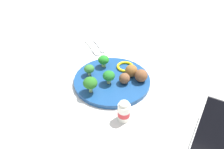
{
  "coord_description": "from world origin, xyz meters",
  "views": [
    {
      "loc": [
        0.61,
        -0.29,
        0.55
      ],
      "look_at": [
        0.0,
        0.0,
        0.04
      ],
      "focal_mm": 37.6,
      "sensor_mm": 36.0,
      "label": 1
    }
  ],
  "objects_px": {
    "pepper_ring_mid_right": "(125,67)",
    "yogurt_bottle": "(124,112)",
    "broccoli_floret_front_left": "(104,60)",
    "meatball_front_left": "(131,71)",
    "meatball_front_right": "(141,76)",
    "plate": "(112,81)",
    "napkin": "(95,47)",
    "broccoli_floret_near_rim": "(90,83)",
    "fork": "(100,46)",
    "knife": "(92,48)",
    "broccoli_floret_center": "(109,76)",
    "broccoli_floret_mid_right": "(89,69)",
    "meatball_center": "(124,78)"
  },
  "relations": [
    {
      "from": "pepper_ring_mid_right",
      "to": "yogurt_bottle",
      "type": "distance_m",
      "value": 0.25
    },
    {
      "from": "broccoli_floret_front_left",
      "to": "meatball_front_left",
      "type": "distance_m",
      "value": 0.12
    },
    {
      "from": "meatball_front_right",
      "to": "plate",
      "type": "bearing_deg",
      "value": -121.44
    },
    {
      "from": "meatball_front_left",
      "to": "pepper_ring_mid_right",
      "type": "xyz_separation_m",
      "value": [
        -0.06,
        0.01,
        -0.02
      ]
    },
    {
      "from": "broccoli_floret_front_left",
      "to": "napkin",
      "type": "xyz_separation_m",
      "value": [
        -0.17,
        0.03,
        -0.04
      ]
    },
    {
      "from": "napkin",
      "to": "yogurt_bottle",
      "type": "height_order",
      "value": "yogurt_bottle"
    },
    {
      "from": "broccoli_floret_front_left",
      "to": "yogurt_bottle",
      "type": "bearing_deg",
      "value": -10.88
    },
    {
      "from": "broccoli_floret_near_rim",
      "to": "fork",
      "type": "distance_m",
      "value": 0.32
    },
    {
      "from": "napkin",
      "to": "knife",
      "type": "relative_size",
      "value": 1.17
    },
    {
      "from": "broccoli_floret_near_rim",
      "to": "broccoli_floret_center",
      "type": "bearing_deg",
      "value": 101.55
    },
    {
      "from": "plate",
      "to": "meatball_front_left",
      "type": "relative_size",
      "value": 6.07
    },
    {
      "from": "broccoli_floret_mid_right",
      "to": "fork",
      "type": "bearing_deg",
      "value": 147.1
    },
    {
      "from": "napkin",
      "to": "fork",
      "type": "distance_m",
      "value": 0.02
    },
    {
      "from": "broccoli_floret_center",
      "to": "pepper_ring_mid_right",
      "type": "distance_m",
      "value": 0.12
    },
    {
      "from": "meatball_center",
      "to": "napkin",
      "type": "height_order",
      "value": "meatball_center"
    },
    {
      "from": "broccoli_floret_near_rim",
      "to": "meatball_front_left",
      "type": "bearing_deg",
      "value": 95.78
    },
    {
      "from": "broccoli_floret_front_left",
      "to": "broccoli_floret_center",
      "type": "bearing_deg",
      "value": -13.97
    },
    {
      "from": "broccoli_floret_near_rim",
      "to": "napkin",
      "type": "bearing_deg",
      "value": 154.79
    },
    {
      "from": "meatball_center",
      "to": "meatball_front_right",
      "type": "bearing_deg",
      "value": 75.42
    },
    {
      "from": "broccoli_floret_mid_right",
      "to": "meatball_front_left",
      "type": "xyz_separation_m",
      "value": [
        0.07,
        0.14,
        -0.0
      ]
    },
    {
      "from": "broccoli_floret_mid_right",
      "to": "napkin",
      "type": "height_order",
      "value": "broccoli_floret_mid_right"
    },
    {
      "from": "broccoli_floret_center",
      "to": "broccoli_floret_near_rim",
      "type": "distance_m",
      "value": 0.08
    },
    {
      "from": "meatball_front_right",
      "to": "fork",
      "type": "distance_m",
      "value": 0.3
    },
    {
      "from": "meatball_center",
      "to": "knife",
      "type": "bearing_deg",
      "value": -178.14
    },
    {
      "from": "broccoli_floret_front_left",
      "to": "knife",
      "type": "bearing_deg",
      "value": 174.5
    },
    {
      "from": "pepper_ring_mid_right",
      "to": "knife",
      "type": "bearing_deg",
      "value": -164.7
    },
    {
      "from": "knife",
      "to": "napkin",
      "type": "bearing_deg",
      "value": 112.1
    },
    {
      "from": "pepper_ring_mid_right",
      "to": "napkin",
      "type": "bearing_deg",
      "value": -169.81
    },
    {
      "from": "broccoli_floret_near_rim",
      "to": "broccoli_floret_mid_right",
      "type": "bearing_deg",
      "value": 161.24
    },
    {
      "from": "broccoli_floret_mid_right",
      "to": "yogurt_bottle",
      "type": "bearing_deg",
      "value": 4.81
    },
    {
      "from": "broccoli_floret_near_rim",
      "to": "meatball_center",
      "type": "distance_m",
      "value": 0.13
    },
    {
      "from": "meatball_front_right",
      "to": "yogurt_bottle",
      "type": "distance_m",
      "value": 0.18
    },
    {
      "from": "plate",
      "to": "knife",
      "type": "height_order",
      "value": "plate"
    },
    {
      "from": "broccoli_floret_center",
      "to": "plate",
      "type": "bearing_deg",
      "value": 128.13
    },
    {
      "from": "plate",
      "to": "knife",
      "type": "xyz_separation_m",
      "value": [
        -0.25,
        0.02,
        -0.0
      ]
    },
    {
      "from": "meatball_front_right",
      "to": "meatball_front_left",
      "type": "bearing_deg",
      "value": -156.9
    },
    {
      "from": "broccoli_floret_front_left",
      "to": "broccoli_floret_near_rim",
      "type": "distance_m",
      "value": 0.16
    },
    {
      "from": "meatball_front_left",
      "to": "fork",
      "type": "distance_m",
      "value": 0.26
    },
    {
      "from": "broccoli_floret_center",
      "to": "knife",
      "type": "xyz_separation_m",
      "value": [
        -0.26,
        0.04,
        -0.04
      ]
    },
    {
      "from": "broccoli_floret_center",
      "to": "meatball_front_left",
      "type": "xyz_separation_m",
      "value": [
        -0.0,
        0.09,
        -0.01
      ]
    },
    {
      "from": "napkin",
      "to": "fork",
      "type": "relative_size",
      "value": 1.41
    },
    {
      "from": "fork",
      "to": "yogurt_bottle",
      "type": "relative_size",
      "value": 1.76
    },
    {
      "from": "broccoli_floret_front_left",
      "to": "broccoli_floret_center",
      "type": "distance_m",
      "value": 0.11
    },
    {
      "from": "meatball_front_left",
      "to": "knife",
      "type": "bearing_deg",
      "value": -168.92
    },
    {
      "from": "broccoli_floret_near_rim",
      "to": "napkin",
      "type": "height_order",
      "value": "broccoli_floret_near_rim"
    },
    {
      "from": "broccoli_floret_mid_right",
      "to": "broccoli_floret_center",
      "type": "bearing_deg",
      "value": 31.19
    },
    {
      "from": "broccoli_floret_front_left",
      "to": "fork",
      "type": "relative_size",
      "value": 0.39
    },
    {
      "from": "napkin",
      "to": "yogurt_bottle",
      "type": "xyz_separation_m",
      "value": [
        0.43,
        -0.08,
        0.03
      ]
    },
    {
      "from": "meatball_front_right",
      "to": "napkin",
      "type": "relative_size",
      "value": 0.27
    },
    {
      "from": "broccoli_floret_center",
      "to": "broccoli_floret_mid_right",
      "type": "bearing_deg",
      "value": -148.81
    }
  ]
}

